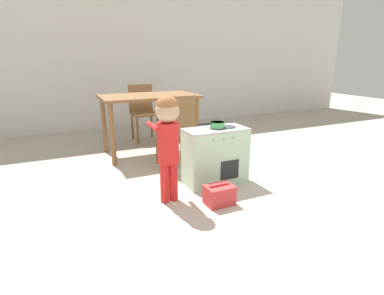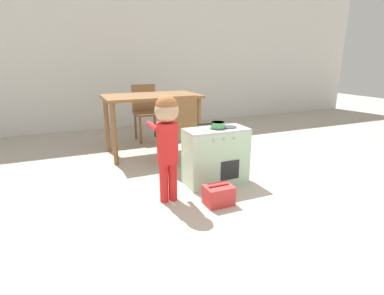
% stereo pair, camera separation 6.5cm
% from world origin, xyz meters
% --- Properties ---
extents(ground_plane, '(16.00, 16.00, 0.00)m').
position_xyz_m(ground_plane, '(0.00, 0.00, 0.00)').
color(ground_plane, '#B2A899').
extents(wall_back, '(10.00, 0.06, 2.60)m').
position_xyz_m(wall_back, '(0.00, 3.73, 1.30)').
color(wall_back, silver).
rests_on(wall_back, ground_plane).
extents(play_kitchen, '(0.62, 0.32, 0.57)m').
position_xyz_m(play_kitchen, '(0.02, 0.74, 0.28)').
color(play_kitchen, '#B2DBB7').
rests_on(play_kitchen, ground_plane).
extents(toy_pot, '(0.28, 0.14, 0.06)m').
position_xyz_m(toy_pot, '(0.03, 0.74, 0.60)').
color(toy_pot, '#4CAD5B').
rests_on(toy_pot, play_kitchen).
extents(child_figure, '(0.21, 0.37, 0.93)m').
position_xyz_m(child_figure, '(-0.55, 0.55, 0.62)').
color(child_figure, red).
rests_on(child_figure, ground_plane).
extents(toy_basket, '(0.24, 0.17, 0.19)m').
position_xyz_m(toy_basket, '(-0.18, 0.31, 0.08)').
color(toy_basket, '#D13838').
rests_on(toy_basket, ground_plane).
extents(dining_table, '(1.20, 0.70, 0.77)m').
position_xyz_m(dining_table, '(-0.27, 1.98, 0.66)').
color(dining_table, brown).
rests_on(dining_table, ground_plane).
extents(dining_chair_near, '(0.37, 0.37, 0.83)m').
position_xyz_m(dining_chair_near, '(-0.17, 1.30, 0.45)').
color(dining_chair_near, brown).
rests_on(dining_chair_near, ground_plane).
extents(dining_chair_far, '(0.37, 0.37, 0.83)m').
position_xyz_m(dining_chair_far, '(-0.16, 2.69, 0.45)').
color(dining_chair_far, brown).
rests_on(dining_chair_far, ground_plane).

